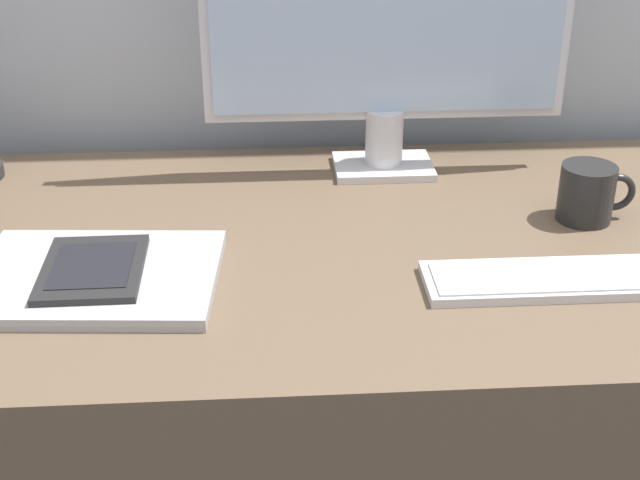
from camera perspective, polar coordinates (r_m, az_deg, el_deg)
The scene contains 6 objects.
desk at distance 1.41m, azimuth 2.26°, elevation -13.78°, with size 1.44×0.68×0.76m.
monitor at distance 1.34m, azimuth 4.41°, elevation 15.02°, with size 0.55×0.11×0.49m.
keyboard at distance 1.12m, azimuth 14.19°, elevation -2.47°, with size 0.29×0.10×0.01m.
laptop at distance 1.12m, azimuth -14.16°, elevation -2.31°, with size 0.31×0.24×0.02m.
ereader at distance 1.11m, azimuth -14.35°, elevation -1.77°, with size 0.12×0.16×0.01m.
coffee_mug at distance 1.29m, azimuth 16.78°, elevation 2.90°, with size 0.11×0.08×0.08m.
Camera 1 is at (-0.12, -0.91, 1.30)m, focal length 50.00 mm.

